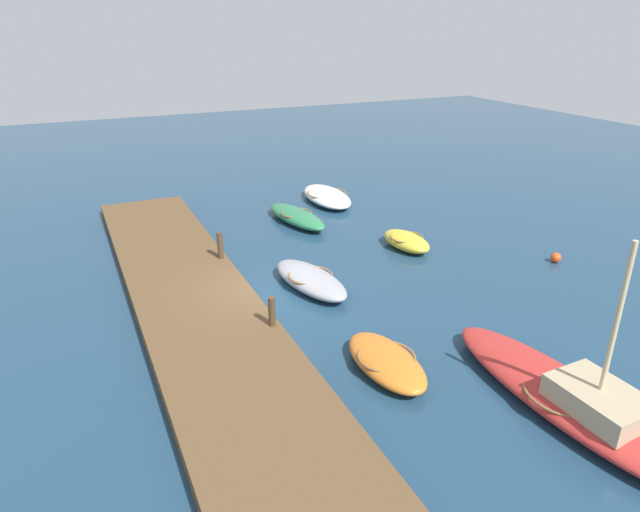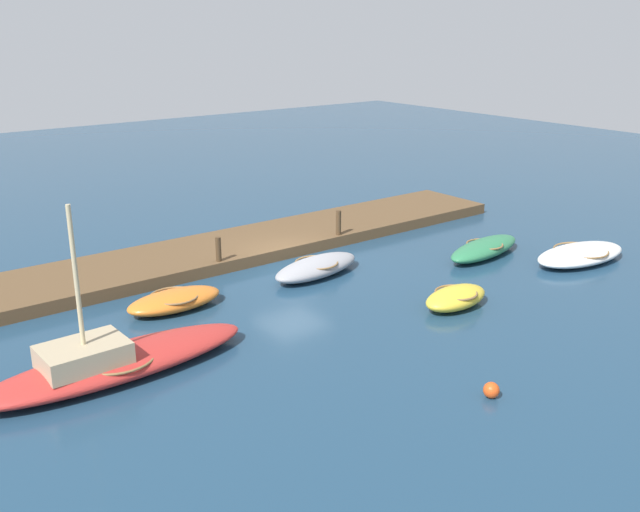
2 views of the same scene
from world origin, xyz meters
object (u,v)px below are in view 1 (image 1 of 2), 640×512
object	(u,v)px
dinghy_yellow	(406,241)
mooring_post_mid_west	(272,311)
rowboat_green	(297,216)
mooring_post_west	(220,245)
sailboat_red	(571,398)
motorboat_white	(327,196)
rowboat_grey	(310,279)
rowboat_orange	(386,361)
marker_buoy	(556,257)

from	to	relation	value
dinghy_yellow	mooring_post_mid_west	distance (m)	8.81
rowboat_green	mooring_post_west	world-z (taller)	mooring_post_west
sailboat_red	motorboat_white	size ratio (longest dim) A/B	1.67
rowboat_grey	dinghy_yellow	bearing A→B (deg)	99.46
motorboat_white	rowboat_grey	bearing A→B (deg)	-25.13
rowboat_green	motorboat_white	size ratio (longest dim) A/B	0.99
sailboat_red	rowboat_grey	world-z (taller)	sailboat_red
rowboat_grey	mooring_post_mid_west	distance (m)	3.65
sailboat_red	rowboat_orange	bearing A→B (deg)	-138.24
mooring_post_mid_west	motorboat_white	bearing A→B (deg)	147.80
rowboat_grey	marker_buoy	bearing A→B (deg)	69.30
rowboat_orange	marker_buoy	bearing A→B (deg)	109.63
mooring_post_mid_west	marker_buoy	bearing A→B (deg)	93.36
rowboat_orange	marker_buoy	size ratio (longest dim) A/B	7.86
dinghy_yellow	motorboat_white	world-z (taller)	dinghy_yellow
sailboat_red	rowboat_grey	xyz separation A→B (m)	(-8.95, -2.96, -0.09)
rowboat_orange	rowboat_grey	bearing A→B (deg)	177.42
rowboat_grey	motorboat_white	world-z (taller)	rowboat_grey
rowboat_grey	dinghy_yellow	xyz separation A→B (m)	(-1.76, 5.17, 0.00)
sailboat_red	motorboat_white	bearing A→B (deg)	172.20
dinghy_yellow	mooring_post_west	world-z (taller)	mooring_post_west
sailboat_red	rowboat_grey	bearing A→B (deg)	-163.21
dinghy_yellow	rowboat_green	bearing A→B (deg)	-153.53
sailboat_red	rowboat_green	xyz separation A→B (m)	(-15.59, -0.74, -0.10)
motorboat_white	marker_buoy	size ratio (longest dim) A/B	11.01
rowboat_orange	motorboat_white	distance (m)	15.49
rowboat_orange	mooring_post_mid_west	bearing A→B (deg)	-143.14
sailboat_red	rowboat_orange	world-z (taller)	sailboat_red
sailboat_red	dinghy_yellow	bearing A→B (deg)	166.86
mooring_post_west	mooring_post_mid_west	distance (m)	5.65
motorboat_white	mooring_post_west	xyz separation A→B (m)	(6.05, -7.37, 0.65)
sailboat_red	motorboat_white	distance (m)	18.09
dinghy_yellow	rowboat_green	distance (m)	5.70
mooring_post_mid_west	marker_buoy	xyz separation A→B (m)	(-0.71, 12.17, -0.71)
marker_buoy	rowboat_grey	bearing A→B (deg)	-101.36
rowboat_green	mooring_post_mid_west	bearing A→B (deg)	-35.90
dinghy_yellow	rowboat_orange	xyz separation A→B (m)	(7.34, -5.38, -0.03)
rowboat_orange	mooring_post_west	bearing A→B (deg)	-165.88
motorboat_white	mooring_post_mid_west	size ratio (longest dim) A/B	4.91
rowboat_orange	mooring_post_west	distance (m)	8.86
rowboat_green	marker_buoy	world-z (taller)	rowboat_green
motorboat_white	mooring_post_mid_west	distance (m)	13.84
marker_buoy	dinghy_yellow	bearing A→B (deg)	-129.10
rowboat_grey	rowboat_green	size ratio (longest dim) A/B	0.92
rowboat_grey	mooring_post_mid_west	size ratio (longest dim) A/B	4.47
marker_buoy	rowboat_orange	bearing A→B (deg)	-70.00
rowboat_green	marker_buoy	distance (m)	11.42
sailboat_red	rowboat_green	distance (m)	15.61
dinghy_yellow	motorboat_white	xyz separation A→B (m)	(-7.27, -0.22, -0.02)
rowboat_grey	rowboat_orange	size ratio (longest dim) A/B	1.28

